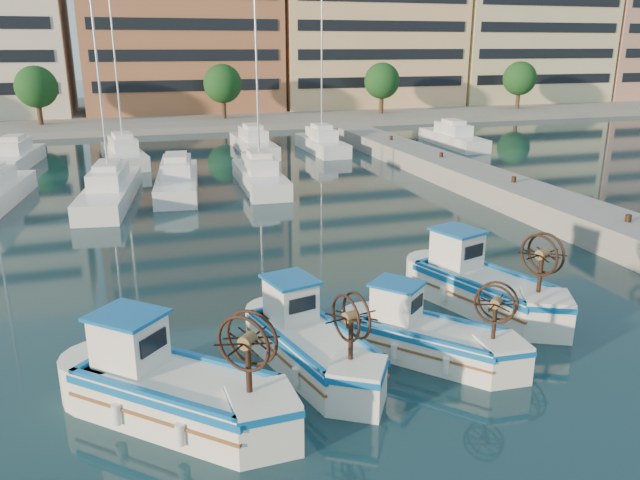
{
  "coord_description": "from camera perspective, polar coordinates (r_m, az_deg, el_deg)",
  "views": [
    {
      "loc": [
        -6.19,
        -13.55,
        8.06
      ],
      "look_at": [
        0.03,
        6.45,
        1.5
      ],
      "focal_mm": 35.0,
      "sensor_mm": 36.0,
      "label": 1
    }
  ],
  "objects": [
    {
      "name": "fishing_boat_d",
      "position": [
        20.49,
        14.56,
        -3.88
      ],
      "size": [
        3.31,
        4.94,
        2.98
      ],
      "rotation": [
        0.0,
        0.0,
        0.33
      ],
      "color": "white",
      "rests_on": "ground"
    },
    {
      "name": "fishing_boat_a",
      "position": [
        14.61,
        -13.42,
        -12.84
      ],
      "size": [
        4.67,
        4.53,
        2.99
      ],
      "rotation": [
        0.0,
        0.0,
        0.82
      ],
      "color": "white",
      "rests_on": "ground"
    },
    {
      "name": "ground",
      "position": [
        16.94,
        6.52,
        -11.15
      ],
      "size": [
        300.0,
        300.0,
        0.0
      ],
      "primitive_type": "plane",
      "color": "#193743",
      "rests_on": "ground"
    },
    {
      "name": "fishing_boat_b",
      "position": [
        16.3,
        -0.93,
        -9.24
      ],
      "size": [
        2.73,
        4.53,
        2.74
      ],
      "rotation": [
        0.0,
        0.0,
        0.24
      ],
      "color": "white",
      "rests_on": "ground"
    },
    {
      "name": "waterfront",
      "position": [
        80.14,
        -6.56,
        19.47
      ],
      "size": [
        180.0,
        40.0,
        25.6
      ],
      "color": "gray",
      "rests_on": "ground"
    },
    {
      "name": "fishing_boat_c",
      "position": [
        17.03,
        9.82,
        -8.51
      ],
      "size": [
        3.77,
        3.97,
        2.51
      ],
      "rotation": [
        0.0,
        0.0,
        0.72
      ],
      "color": "white",
      "rests_on": "ground"
    },
    {
      "name": "yacht_marina",
      "position": [
        41.76,
        -12.81,
        6.58
      ],
      "size": [
        41.6,
        23.54,
        11.5
      ],
      "color": "white",
      "rests_on": "ground"
    },
    {
      "name": "quay",
      "position": [
        29.8,
        23.59,
        1.42
      ],
      "size": [
        3.0,
        60.0,
        1.2
      ],
      "primitive_type": "cube",
      "color": "gray",
      "rests_on": "ground"
    }
  ]
}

